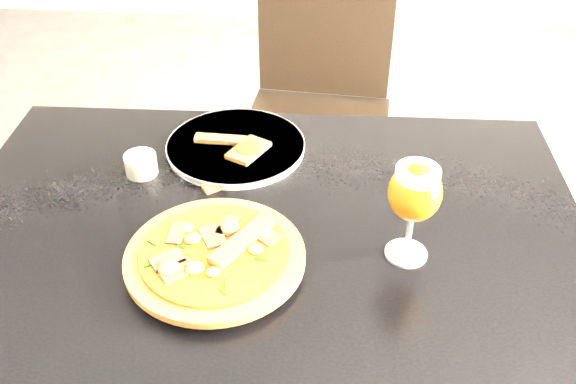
# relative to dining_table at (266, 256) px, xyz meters

# --- Properties ---
(dining_table) EXTENTS (1.22, 0.82, 0.75)m
(dining_table) POSITION_rel_dining_table_xyz_m (0.00, 0.00, 0.00)
(dining_table) COLOR black
(dining_table) RESTS_ON ground
(chair_far) EXTENTS (0.47, 0.47, 0.95)m
(chair_far) POSITION_rel_dining_table_xyz_m (0.07, 0.83, -0.14)
(chair_far) COLOR black
(chair_far) RESTS_ON ground
(plate_main) EXTENTS (0.35, 0.35, 0.01)m
(plate_main) POSITION_rel_dining_table_xyz_m (-0.07, -0.12, 0.10)
(plate_main) COLOR white
(plate_main) RESTS_ON dining_table
(pizza) EXTENTS (0.31, 0.31, 0.03)m
(pizza) POSITION_rel_dining_table_xyz_m (-0.07, -0.12, 0.11)
(pizza) COLOR #9B5625
(pizza) RESTS_ON plate_main
(plate_second) EXTENTS (0.36, 0.36, 0.02)m
(plate_second) POSITION_rel_dining_table_xyz_m (-0.09, 0.24, 0.10)
(plate_second) COLOR white
(plate_second) RESTS_ON dining_table
(crust_scraps) EXTENTS (0.17, 0.11, 0.01)m
(crust_scraps) POSITION_rel_dining_table_xyz_m (-0.08, 0.22, 0.11)
(crust_scraps) COLOR #9B5625
(crust_scraps) RESTS_ON plate_second
(loose_crust) EXTENTS (0.11, 0.09, 0.01)m
(loose_crust) POSITION_rel_dining_table_xyz_m (-0.09, 0.12, 0.09)
(loose_crust) COLOR #9B5625
(loose_crust) RESTS_ON dining_table
(sauce_cup) EXTENTS (0.07, 0.07, 0.04)m
(sauce_cup) POSITION_rel_dining_table_xyz_m (-0.27, 0.14, 0.11)
(sauce_cup) COLOR beige
(sauce_cup) RESTS_ON dining_table
(beer_glass) EXTENTS (0.09, 0.09, 0.19)m
(beer_glass) POSITION_rel_dining_table_xyz_m (0.26, -0.07, 0.23)
(beer_glass) COLOR silver
(beer_glass) RESTS_ON dining_table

